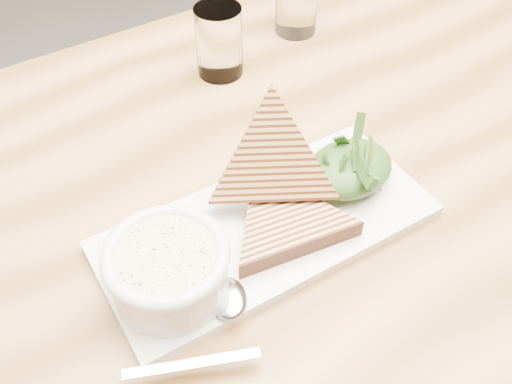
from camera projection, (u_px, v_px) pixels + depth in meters
floor at (299, 380)px, 1.29m from camera, size 6.00×6.00×0.00m
table_top at (334, 176)px, 0.74m from camera, size 1.38×0.97×0.04m
table_leg_br at (395, 88)px, 1.47m from camera, size 0.06×0.06×0.69m
platter at (267, 228)px, 0.65m from camera, size 0.39×0.20×0.01m
soup_bowl at (169, 273)px, 0.57m from camera, size 0.12×0.12×0.05m
soup at (166, 256)px, 0.55m from camera, size 0.10×0.10×0.01m
bowl_rim at (166, 255)px, 0.54m from camera, size 0.12×0.12×0.01m
sandwich_flat at (285, 222)px, 0.63m from camera, size 0.20×0.20×0.02m
sandwich_lean at (273, 162)px, 0.63m from camera, size 0.24×0.24×0.19m
salad_base at (349, 169)px, 0.67m from camera, size 0.11×0.09×0.04m
arugula_pile at (350, 165)px, 0.67m from camera, size 0.11×0.10×0.05m
spoon_bowl at (228, 298)px, 0.57m from camera, size 0.06×0.06×0.01m
spoon_handle at (192, 364)px, 0.52m from camera, size 0.12×0.07×0.00m
glass_near at (219, 42)px, 0.82m from camera, size 0.07×0.07×0.10m
glass_far at (297, 1)px, 0.90m from camera, size 0.07×0.07×0.10m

